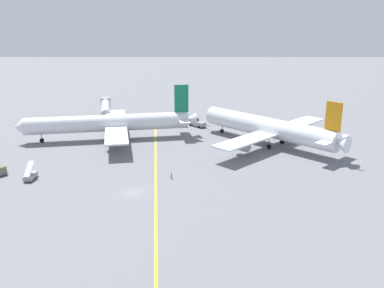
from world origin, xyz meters
The scene contains 8 objects.
ground_plane centered at (0.00, 0.00, 0.00)m, with size 600.00×600.00×0.00m, color slate.
taxiway_stripe centered at (4.09, 10.00, 0.00)m, with size 0.50×120.00×0.01m, color yellow.
airliner_at_gate_left centered at (-12.53, 41.43, 5.06)m, with size 54.81×42.45×16.31m.
airliner_being_pushed centered at (35.40, 35.81, 5.12)m, with size 39.89×39.89×15.72m.
pushback_tug centered at (14.56, 56.96, 1.29)m, with size 7.41×7.92×3.03m.
gse_stair_truck_yellow centered at (-25.17, 7.92, 1.03)m, with size 2.05×4.66×4.06m.
ground_crew_marshaller_foreground centered at (7.94, 8.50, 0.89)m, with size 0.36×0.36×1.71m.
jet_bridge centered at (-19.20, 69.63, 4.23)m, with size 7.63×23.24×6.00m.
Camera 1 is at (12.83, -85.70, 37.46)m, focal length 39.98 mm.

